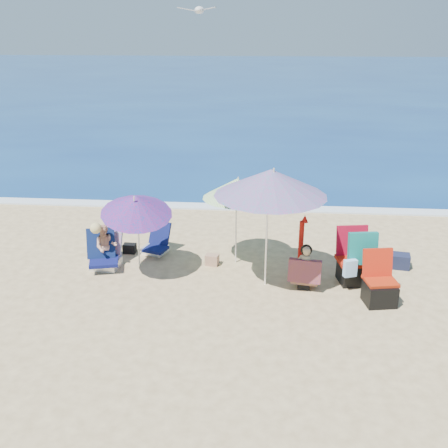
# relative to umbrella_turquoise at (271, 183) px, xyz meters

# --- Properties ---
(ground) EXTENTS (120.00, 120.00, 0.00)m
(ground) POSITION_rel_umbrella_turquoise_xyz_m (-0.57, -0.60, -2.08)
(ground) COLOR #D8BC84
(ground) RESTS_ON ground
(sea) EXTENTS (120.00, 80.00, 0.12)m
(sea) POSITION_rel_umbrella_turquoise_xyz_m (-0.57, 44.40, -2.13)
(sea) COLOR navy
(sea) RESTS_ON ground
(foam) EXTENTS (120.00, 0.50, 0.04)m
(foam) POSITION_rel_umbrella_turquoise_xyz_m (-0.57, 4.50, -2.06)
(foam) COLOR white
(foam) RESTS_ON ground
(umbrella_turquoise) EXTENTS (2.51, 2.51, 2.36)m
(umbrella_turquoise) POSITION_rel_umbrella_turquoise_xyz_m (0.00, 0.00, 0.00)
(umbrella_turquoise) COLOR white
(umbrella_turquoise) RESTS_ON ground
(umbrella_striped) EXTENTS (1.63, 1.63, 1.88)m
(umbrella_striped) POSITION_rel_umbrella_turquoise_xyz_m (-0.66, 1.00, -0.43)
(umbrella_striped) COLOR white
(umbrella_striped) RESTS_ON ground
(umbrella_blue) EXTENTS (1.82, 1.85, 1.87)m
(umbrella_blue) POSITION_rel_umbrella_turquoise_xyz_m (-2.52, 0.14, -0.54)
(umbrella_blue) COLOR white
(umbrella_blue) RESTS_ON ground
(furled_umbrella) EXTENTS (0.19, 0.16, 1.29)m
(furled_umbrella) POSITION_rel_umbrella_turquoise_xyz_m (0.65, 0.49, -1.37)
(furled_umbrella) COLOR #A5130B
(furled_umbrella) RESTS_ON ground
(chair_navy) EXTENTS (0.65, 0.78, 0.66)m
(chair_navy) POSITION_rel_umbrella_turquoise_xyz_m (-2.45, 1.35, -1.90)
(chair_navy) COLOR #0B1241
(chair_navy) RESTS_ON ground
(chair_rainbow) EXTENTS (0.60, 0.76, 0.77)m
(chair_rainbow) POSITION_rel_umbrella_turquoise_xyz_m (-3.35, 0.62, -1.87)
(chair_rainbow) COLOR #E14F5C
(chair_rainbow) RESTS_ON ground
(camp_chair_left) EXTENTS (0.64, 0.67, 0.95)m
(camp_chair_left) POSITION_rel_umbrella_turquoise_xyz_m (2.01, -0.47, -1.79)
(camp_chair_left) COLOR #AC260C
(camp_chair_left) RESTS_ON ground
(camp_chair_right) EXTENTS (0.73, 0.89, 1.13)m
(camp_chair_right) POSITION_rel_umbrella_turquoise_xyz_m (1.69, 0.27, -1.67)
(camp_chair_right) COLOR #A71D0B
(camp_chair_right) RESTS_ON ground
(person_center) EXTENTS (0.64, 0.55, 0.90)m
(person_center) POSITION_rel_umbrella_turquoise_xyz_m (0.70, -0.08, -1.64)
(person_center) COLOR tan
(person_center) RESTS_ON ground
(person_left) EXTENTS (0.77, 0.78, 1.04)m
(person_left) POSITION_rel_umbrella_turquoise_xyz_m (-3.34, 0.52, -1.60)
(person_left) COLOR tan
(person_left) RESTS_ON ground
(bag_black_a) EXTENTS (0.28, 0.21, 0.20)m
(bag_black_a) POSITION_rel_umbrella_turquoise_xyz_m (-3.05, 1.30, -1.98)
(bag_black_a) COLOR black
(bag_black_a) RESTS_ON ground
(bag_tan) EXTENTS (0.30, 0.24, 0.23)m
(bag_tan) POSITION_rel_umbrella_turquoise_xyz_m (-1.16, 0.84, -1.96)
(bag_tan) COLOR #A4795D
(bag_tan) RESTS_ON ground
(bag_navy_b) EXTENTS (0.44, 0.36, 0.30)m
(bag_navy_b) POSITION_rel_umbrella_turquoise_xyz_m (2.73, 1.04, -1.93)
(bag_navy_b) COLOR #191E37
(bag_navy_b) RESTS_ON ground
(bag_black_b) EXTENTS (0.24, 0.17, 0.18)m
(bag_black_b) POSITION_rel_umbrella_turquoise_xyz_m (0.70, -0.05, -1.99)
(bag_black_b) COLOR black
(bag_black_b) RESTS_ON ground
(seagull) EXTENTS (0.80, 0.41, 0.15)m
(seagull) POSITION_rel_umbrella_turquoise_xyz_m (-1.51, 2.04, 2.91)
(seagull) COLOR silver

